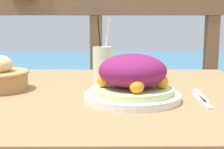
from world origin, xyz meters
name	(u,v)px	position (x,y,z in m)	size (l,w,h in m)	color
patio_table	(86,115)	(0.00, 0.00, 0.67)	(1.23, 0.97, 0.76)	#997047
railing_fence	(96,61)	(0.00, 0.81, 0.76)	(2.80, 0.08, 1.12)	brown
sea_backdrop	(104,79)	(0.00, 3.31, 0.21)	(12.00, 4.00, 0.43)	teal
salad_plate	(132,80)	(0.15, -0.13, 0.82)	(0.28, 0.28, 0.14)	silver
drink_glass	(103,65)	(0.06, 0.14, 0.83)	(0.08, 0.08, 0.25)	beige
fork	(202,100)	(0.35, -0.15, 0.76)	(0.02, 0.18, 0.00)	silver
knife	(201,96)	(0.36, -0.09, 0.76)	(0.03, 0.18, 0.00)	silver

